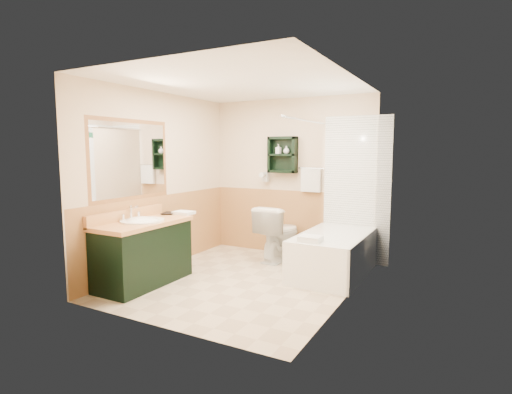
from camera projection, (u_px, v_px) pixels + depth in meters
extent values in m
plane|color=beige|center=(242.00, 280.00, 4.98)|extent=(3.00, 3.00, 0.00)
cube|color=#FAE4C4|center=(291.00, 177.00, 6.17)|extent=(2.60, 0.04, 2.40)
cube|color=#FAE4C4|center=(159.00, 181.00, 5.46)|extent=(0.04, 3.00, 2.40)
cube|color=#FAE4C4|center=(350.00, 190.00, 4.22)|extent=(0.04, 3.00, 2.40)
cube|color=white|center=(241.00, 82.00, 4.70)|extent=(2.60, 3.00, 0.04)
cube|color=black|center=(282.00, 155.00, 6.08)|extent=(0.45, 0.15, 0.55)
cylinder|color=silver|center=(306.00, 121.00, 5.16)|extent=(0.03, 1.60, 0.03)
cube|color=black|center=(143.00, 253.00, 4.82)|extent=(0.59, 1.21, 0.77)
cube|color=white|center=(334.00, 254.00, 5.22)|extent=(0.81, 1.50, 0.54)
imported|color=white|center=(279.00, 233.00, 5.89)|extent=(0.53, 0.85, 0.80)
cube|color=silver|center=(184.00, 213.00, 5.30)|extent=(0.25, 0.20, 0.04)
imported|color=black|center=(163.00, 206.00, 5.33)|extent=(0.15, 0.07, 0.21)
cube|color=silver|center=(311.00, 239.00, 4.72)|extent=(0.26, 0.21, 0.07)
imported|color=white|center=(278.00, 152.00, 6.10)|extent=(0.08, 0.15, 0.07)
imported|color=white|center=(286.00, 151.00, 6.03)|extent=(0.12, 0.14, 0.09)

